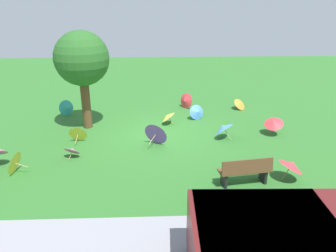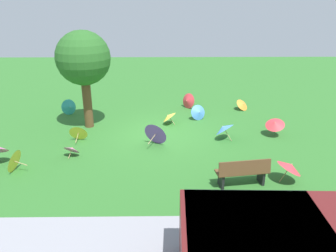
{
  "view_description": "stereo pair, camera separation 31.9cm",
  "coord_description": "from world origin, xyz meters",
  "px_view_note": "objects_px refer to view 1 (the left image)",
  "views": [
    {
      "loc": [
        0.02,
        12.59,
        5.26
      ],
      "look_at": [
        -0.46,
        0.63,
        0.6
      ],
      "focal_mm": 34.43,
      "sensor_mm": 36.0,
      "label": 1
    },
    {
      "loc": [
        -0.3,
        12.6,
        5.26
      ],
      "look_at": [
        -0.46,
        0.63,
        0.6
      ],
      "focal_mm": 34.43,
      "sensor_mm": 36.0,
      "label": 2
    }
  ],
  "objects_px": {
    "parasol_red_1": "(292,165)",
    "parasol_blue_0": "(197,112)",
    "parasol_teal_1": "(67,108)",
    "parasol_orange_2": "(240,104)",
    "parasol_purple_0": "(157,133)",
    "parasol_blue_1": "(223,127)",
    "shade_tree": "(82,60)",
    "van_dark": "(301,243)",
    "parasol_red_0": "(274,123)",
    "parasol_yellow_3": "(78,133)",
    "parasol_red_2": "(185,101)",
    "parasol_yellow_1": "(167,116)",
    "parasol_pink_1": "(72,150)",
    "park_bench": "(245,171)",
    "parasol_yellow_0": "(13,163)"
  },
  "relations": [
    {
      "from": "parasol_red_1",
      "to": "parasol_blue_0",
      "type": "xyz_separation_m",
      "value": [
        2.22,
        -5.64,
        -0.17
      ]
    },
    {
      "from": "parasol_teal_1",
      "to": "parasol_orange_2",
      "type": "bearing_deg",
      "value": -175.92
    },
    {
      "from": "parasol_purple_0",
      "to": "parasol_blue_1",
      "type": "xyz_separation_m",
      "value": [
        -2.71,
        -0.47,
        0.01
      ]
    },
    {
      "from": "parasol_red_1",
      "to": "parasol_blue_0",
      "type": "relative_size",
      "value": 1.04
    },
    {
      "from": "shade_tree",
      "to": "parasol_orange_2",
      "type": "distance_m",
      "value": 8.2
    },
    {
      "from": "van_dark",
      "to": "parasol_red_0",
      "type": "distance_m",
      "value": 7.77
    },
    {
      "from": "parasol_blue_0",
      "to": "parasol_yellow_3",
      "type": "bearing_deg",
      "value": 24.84
    },
    {
      "from": "van_dark",
      "to": "shade_tree",
      "type": "xyz_separation_m",
      "value": [
        5.78,
        -8.67,
        2.09
      ]
    },
    {
      "from": "parasol_red_2",
      "to": "shade_tree",
      "type": "bearing_deg",
      "value": 29.22
    },
    {
      "from": "parasol_red_0",
      "to": "parasol_blue_1",
      "type": "bearing_deg",
      "value": 7.21
    },
    {
      "from": "parasol_red_2",
      "to": "parasol_teal_1",
      "type": "xyz_separation_m",
      "value": [
        5.89,
        0.92,
        -0.02
      ]
    },
    {
      "from": "parasol_red_0",
      "to": "parasol_blue_0",
      "type": "relative_size",
      "value": 1.27
    },
    {
      "from": "parasol_yellow_1",
      "to": "parasol_pink_1",
      "type": "bearing_deg",
      "value": 42.06
    },
    {
      "from": "park_bench",
      "to": "van_dark",
      "type": "bearing_deg",
      "value": 91.1
    },
    {
      "from": "parasol_yellow_0",
      "to": "parasol_pink_1",
      "type": "xyz_separation_m",
      "value": [
        -1.63,
        -1.09,
        -0.11
      ]
    },
    {
      "from": "parasol_yellow_0",
      "to": "parasol_orange_2",
      "type": "xyz_separation_m",
      "value": [
        -9.02,
        -6.32,
        -0.1
      ]
    },
    {
      "from": "park_bench",
      "to": "parasol_yellow_3",
      "type": "distance_m",
      "value": 6.76
    },
    {
      "from": "parasol_yellow_3",
      "to": "parasol_blue_0",
      "type": "bearing_deg",
      "value": -155.16
    },
    {
      "from": "parasol_blue_0",
      "to": "parasol_yellow_3",
      "type": "xyz_separation_m",
      "value": [
        5.07,
        2.34,
        -0.01
      ]
    },
    {
      "from": "parasol_yellow_0",
      "to": "parasol_blue_1",
      "type": "relative_size",
      "value": 0.75
    },
    {
      "from": "shade_tree",
      "to": "parasol_yellow_3",
      "type": "height_order",
      "value": "shade_tree"
    },
    {
      "from": "van_dark",
      "to": "parasol_red_2",
      "type": "bearing_deg",
      "value": -83.92
    },
    {
      "from": "parasol_blue_1",
      "to": "parasol_red_0",
      "type": "bearing_deg",
      "value": -172.79
    },
    {
      "from": "parasol_teal_1",
      "to": "parasol_orange_2",
      "type": "xyz_separation_m",
      "value": [
        -8.71,
        -0.62,
        -0.1
      ]
    },
    {
      "from": "parasol_red_0",
      "to": "parasol_red_2",
      "type": "distance_m",
      "value": 5.04
    },
    {
      "from": "shade_tree",
      "to": "parasol_pink_1",
      "type": "bearing_deg",
      "value": 90.22
    },
    {
      "from": "parasol_teal_1",
      "to": "parasol_yellow_3",
      "type": "distance_m",
      "value": 3.41
    },
    {
      "from": "parasol_blue_0",
      "to": "parasol_yellow_1",
      "type": "distance_m",
      "value": 1.54
    },
    {
      "from": "parasol_teal_1",
      "to": "parasol_yellow_3",
      "type": "relative_size",
      "value": 1.03
    },
    {
      "from": "parasol_purple_0",
      "to": "van_dark",
      "type": "bearing_deg",
      "value": 112.15
    },
    {
      "from": "parasol_red_1",
      "to": "parasol_orange_2",
      "type": "height_order",
      "value": "parasol_red_1"
    },
    {
      "from": "park_bench",
      "to": "parasol_teal_1",
      "type": "relative_size",
      "value": 2.12
    },
    {
      "from": "shade_tree",
      "to": "parasol_red_0",
      "type": "distance_m",
      "value": 8.38
    },
    {
      "from": "parasol_purple_0",
      "to": "parasol_orange_2",
      "type": "xyz_separation_m",
      "value": [
        -4.36,
        -4.22,
        -0.18
      ]
    },
    {
      "from": "parasol_yellow_0",
      "to": "parasol_red_0",
      "type": "bearing_deg",
      "value": -163.4
    },
    {
      "from": "shade_tree",
      "to": "parasol_red_2",
      "type": "distance_m",
      "value": 5.85
    },
    {
      "from": "van_dark",
      "to": "parasol_orange_2",
      "type": "relative_size",
      "value": 5.4
    },
    {
      "from": "parasol_red_2",
      "to": "parasol_purple_0",
      "type": "relative_size",
      "value": 0.79
    },
    {
      "from": "parasol_blue_0",
      "to": "parasol_purple_0",
      "type": "relative_size",
      "value": 0.8
    },
    {
      "from": "park_bench",
      "to": "shade_tree",
      "type": "distance_m",
      "value": 8.03
    },
    {
      "from": "parasol_red_0",
      "to": "parasol_purple_0",
      "type": "bearing_deg",
      "value": 8.72
    },
    {
      "from": "park_bench",
      "to": "parasol_teal_1",
      "type": "distance_m",
      "value": 9.69
    },
    {
      "from": "parasol_red_0",
      "to": "parasol_blue_1",
      "type": "height_order",
      "value": "parasol_blue_1"
    },
    {
      "from": "park_bench",
      "to": "parasol_yellow_0",
      "type": "height_order",
      "value": "park_bench"
    },
    {
      "from": "parasol_blue_0",
      "to": "parasol_red_2",
      "type": "xyz_separation_m",
      "value": [
        0.41,
        -1.76,
        0.04
      ]
    },
    {
      "from": "parasol_blue_1",
      "to": "parasol_red_2",
      "type": "bearing_deg",
      "value": -73.81
    },
    {
      "from": "parasol_purple_0",
      "to": "parasol_red_2",
      "type": "bearing_deg",
      "value": -108.75
    },
    {
      "from": "parasol_blue_1",
      "to": "parasol_pink_1",
      "type": "bearing_deg",
      "value": 14.41
    },
    {
      "from": "parasol_red_2",
      "to": "parasol_orange_2",
      "type": "height_order",
      "value": "parasol_red_2"
    },
    {
      "from": "parasol_orange_2",
      "to": "van_dark",
      "type": "bearing_deg",
      "value": 81.53
    }
  ]
}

